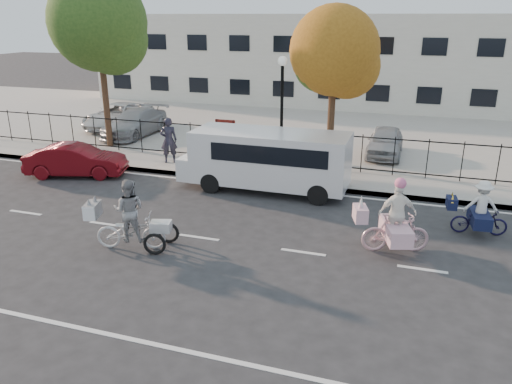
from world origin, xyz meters
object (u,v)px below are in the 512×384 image
at_px(unicorn_bike, 395,225).
at_px(lot_car_d, 385,141).
at_px(bull_bike, 479,213).
at_px(red_sedan, 76,160).
at_px(pedestrian, 169,140).
at_px(lot_car_b, 118,116).
at_px(lamppost, 282,93).
at_px(white_van, 267,158).
at_px(lot_car_a, 135,123).
at_px(zebra_trike, 130,222).

xyz_separation_m(unicorn_bike, lot_car_d, (-0.96, 9.24, 0.01)).
height_order(bull_bike, lot_car_d, bull_bike).
distance_m(red_sedan, pedestrian, 3.68).
bearing_deg(bull_bike, unicorn_bike, 125.09).
bearing_deg(lot_car_b, lamppost, -22.59).
xyz_separation_m(white_van, lot_car_a, (-8.67, 5.57, -0.37)).
xyz_separation_m(white_van, pedestrian, (-4.72, 1.65, -0.08)).
bearing_deg(red_sedan, lamppost, -84.84).
xyz_separation_m(unicorn_bike, white_van, (-4.59, 3.67, 0.41)).
distance_m(white_van, lot_car_d, 6.66).
distance_m(zebra_trike, lot_car_a, 13.04).
height_order(lot_car_b, lot_car_d, lot_car_b).
height_order(white_van, lot_car_a, white_van).
distance_m(red_sedan, lot_car_b, 8.22).
distance_m(pedestrian, lot_car_d, 9.23).
xyz_separation_m(bull_bike, lot_car_a, (-15.48, 7.35, 0.16)).
distance_m(white_van, lot_car_b, 12.62).
distance_m(lamppost, unicorn_bike, 7.97).
relative_size(bull_bike, lot_car_a, 0.39).
distance_m(pedestrian, lot_car_a, 5.58).
height_order(lamppost, bull_bike, lamppost).
relative_size(bull_bike, lot_car_b, 0.37).
relative_size(red_sedan, lot_car_b, 0.81).
relative_size(unicorn_bike, white_van, 0.35).
height_order(unicorn_bike, white_van, white_van).
xyz_separation_m(unicorn_bike, pedestrian, (-9.32, 5.32, 0.33)).
relative_size(red_sedan, lot_car_d, 1.05).
bearing_deg(red_sedan, pedestrian, -66.86).
relative_size(red_sedan, pedestrian, 2.00).
bearing_deg(lamppost, pedestrian, -171.96).
bearing_deg(white_van, lot_car_d, 56.97).
relative_size(unicorn_bike, pedestrian, 1.10).
height_order(lot_car_a, lot_car_d, lot_car_a).
bearing_deg(unicorn_bike, lamppost, 21.09).
xyz_separation_m(red_sedan, lot_car_d, (11.14, 6.27, 0.14)).
height_order(zebra_trike, white_van, white_van).
distance_m(bull_bike, lot_car_b, 19.40).
bearing_deg(red_sedan, lot_car_b, 4.56).
height_order(unicorn_bike, lot_car_b, unicorn_bike).
xyz_separation_m(lamppost, lot_car_d, (3.76, 3.27, -2.35)).
bearing_deg(lamppost, lot_car_d, 40.99).
distance_m(bull_bike, lot_car_d, 8.01).
bearing_deg(lot_car_d, bull_bike, -66.98).
distance_m(white_van, pedestrian, 5.00).
distance_m(zebra_trike, lot_car_b, 15.19).
distance_m(unicorn_bike, bull_bike, 2.91).
relative_size(unicorn_bike, lot_car_a, 0.47).
distance_m(lot_car_a, lot_car_d, 12.30).
bearing_deg(pedestrian, lot_car_d, 177.03).
bearing_deg(lamppost, unicorn_bike, -51.63).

